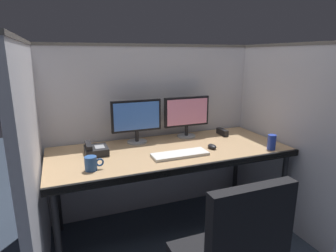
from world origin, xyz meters
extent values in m
plane|color=#2D3847|center=(0.00, 0.00, 0.00)|extent=(8.00, 8.00, 0.00)
cube|color=silver|center=(0.00, 0.74, 0.78)|extent=(2.20, 0.05, 1.55)
cube|color=#605B56|center=(0.00, 0.74, 1.56)|extent=(2.21, 0.06, 0.02)
cube|color=silver|center=(-0.99, 0.20, 0.78)|extent=(0.05, 1.40, 1.55)
cube|color=#605B56|center=(-0.99, 0.20, 1.56)|extent=(0.06, 1.41, 0.02)
cube|color=silver|center=(0.99, 0.20, 0.78)|extent=(0.05, 1.40, 1.55)
cube|color=#605B56|center=(0.99, 0.20, 1.56)|extent=(0.06, 1.41, 0.02)
cube|color=tan|center=(0.00, 0.30, 0.72)|extent=(1.90, 0.80, 0.04)
cube|color=black|center=(0.00, -0.09, 0.72)|extent=(1.90, 0.02, 0.05)
cylinder|color=black|center=(-0.89, -0.04, 0.35)|extent=(0.04, 0.04, 0.70)
cylinder|color=black|center=(0.89, -0.04, 0.35)|extent=(0.04, 0.04, 0.70)
cylinder|color=black|center=(-0.89, 0.64, 0.35)|extent=(0.04, 0.04, 0.70)
cylinder|color=black|center=(0.89, 0.64, 0.35)|extent=(0.04, 0.04, 0.70)
cube|color=black|center=(-0.11, -0.88, 0.73)|extent=(0.40, 0.06, 0.48)
cylinder|color=gray|center=(-0.21, 0.56, 0.75)|extent=(0.17, 0.17, 0.01)
cylinder|color=black|center=(-0.21, 0.56, 0.80)|extent=(0.03, 0.03, 0.09)
cube|color=black|center=(-0.21, 0.56, 0.98)|extent=(0.43, 0.03, 0.27)
cube|color=#3F72D8|center=(-0.21, 0.54, 0.98)|extent=(0.39, 0.01, 0.23)
cylinder|color=gray|center=(0.27, 0.57, 0.75)|extent=(0.17, 0.17, 0.01)
cylinder|color=black|center=(0.27, 0.57, 0.80)|extent=(0.03, 0.03, 0.09)
cube|color=black|center=(0.27, 0.57, 0.98)|extent=(0.43, 0.03, 0.27)
cube|color=pink|center=(0.27, 0.55, 0.98)|extent=(0.39, 0.01, 0.23)
cube|color=silver|center=(0.01, 0.13, 0.75)|extent=(0.43, 0.15, 0.02)
ellipsoid|color=black|center=(0.32, 0.19, 0.76)|extent=(0.06, 0.10, 0.03)
cylinder|color=#59595B|center=(0.32, 0.21, 0.77)|extent=(0.01, 0.01, 0.01)
cube|color=black|center=(-0.57, 0.40, 0.77)|extent=(0.17, 0.19, 0.06)
cube|color=black|center=(-0.63, 0.40, 0.81)|extent=(0.04, 0.17, 0.03)
cube|color=gray|center=(-0.55, 0.39, 0.80)|extent=(0.07, 0.09, 0.00)
cylinder|color=#264C8C|center=(-0.65, 0.09, 0.79)|extent=(0.08, 0.08, 0.09)
torus|color=#264C8C|center=(-0.59, 0.09, 0.79)|extent=(0.06, 0.01, 0.06)
cylinder|color=#263FB2|center=(0.75, -0.01, 0.80)|extent=(0.07, 0.07, 0.12)
cube|color=black|center=(0.61, 0.50, 0.77)|extent=(0.04, 0.15, 0.06)
camera|label=1|loc=(-0.80, -1.71, 1.48)|focal=30.11mm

